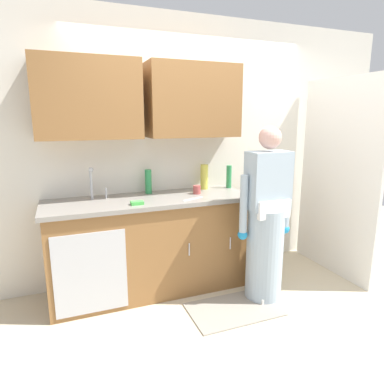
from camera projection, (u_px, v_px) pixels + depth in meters
The scene contains 14 objects.
ground_plane at pixel (233, 314), 2.96m from camera, with size 9.00×9.00×0.00m, color beige.
kitchen_wall_with_uppers at pixel (180, 139), 3.50m from camera, with size 4.80×0.44×2.70m.
closet_door_panel at pixel (338, 178), 3.61m from camera, with size 1.10×0.04×2.10m, color silver.
counter_cabinet at pixel (151, 247), 3.31m from camera, with size 1.90×0.62×0.90m.
countertop at pixel (150, 200), 3.21m from camera, with size 1.96×0.66×0.04m, color gray.
sink at pixel (98, 204), 3.04m from camera, with size 0.50×0.36×0.35m.
person_at_sink at pixel (266, 228), 3.10m from camera, with size 0.55×0.34×1.62m.
floor_mat at pixel (234, 309), 3.02m from camera, with size 0.80×0.50×0.01m, color gray.
bottle_water_tall at pixel (204, 177), 3.58m from camera, with size 0.08×0.08×0.26m, color #D8D14C.
bottle_dish_liquid at pixel (229, 177), 3.65m from camera, with size 0.06×0.06×0.25m, color #2D8C4C.
bottle_water_short at pixel (148, 182), 3.38m from camera, with size 0.07×0.07×0.24m, color #2D8C4C.
cup_by_sink at pixel (197, 190), 3.37m from camera, with size 0.08×0.08×0.08m, color #B24C47.
knife_on_counter at pixel (193, 199), 3.16m from camera, with size 0.24×0.02×0.01m, color silver.
sponge at pixel (137, 203), 2.96m from camera, with size 0.11×0.07×0.03m, color #4CBF4C.
Camera 1 is at (-1.30, -2.35, 1.69)m, focal length 31.46 mm.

